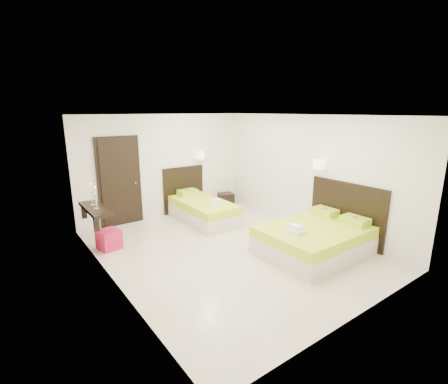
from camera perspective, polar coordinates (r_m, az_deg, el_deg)
floor at (r=6.57m, az=0.85°, el=-10.00°), size 5.50×5.50×0.00m
bed_single at (r=8.16m, az=-4.02°, el=-2.90°), size 1.18×1.97×1.63m
bed_double at (r=6.60m, az=16.00°, el=-7.61°), size 2.03×1.72×1.67m
nightstand at (r=9.40m, az=0.34°, el=-1.29°), size 0.49×0.46×0.36m
ottoman at (r=6.91m, az=-19.56°, el=-7.86°), size 0.46×0.46×0.39m
door at (r=8.03m, az=-17.87°, el=1.71°), size 1.02×0.15×2.14m
console_shelf at (r=6.83m, az=-21.80°, el=-2.80°), size 0.35×1.20×0.78m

